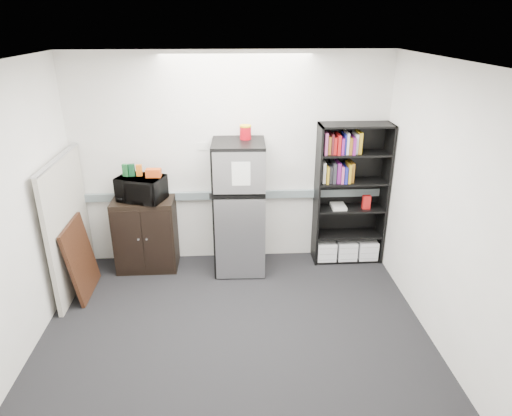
# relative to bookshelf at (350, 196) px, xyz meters

# --- Properties ---
(floor) EXTENTS (4.00, 4.00, 0.00)m
(floor) POSITION_rel_bookshelf_xyz_m (-1.53, -1.57, -0.91)
(floor) COLOR black
(floor) RESTS_ON ground
(wall_back) EXTENTS (4.00, 0.02, 2.70)m
(wall_back) POSITION_rel_bookshelf_xyz_m (-1.53, 0.18, 0.44)
(wall_back) COLOR silver
(wall_back) RESTS_ON floor
(wall_right) EXTENTS (0.02, 3.50, 2.70)m
(wall_right) POSITION_rel_bookshelf_xyz_m (0.47, -1.57, 0.44)
(wall_right) COLOR silver
(wall_right) RESTS_ON floor
(wall_left) EXTENTS (0.02, 3.50, 2.70)m
(wall_left) POSITION_rel_bookshelf_xyz_m (-3.53, -1.57, 0.44)
(wall_left) COLOR silver
(wall_left) RESTS_ON floor
(ceiling) EXTENTS (4.00, 3.50, 0.02)m
(ceiling) POSITION_rel_bookshelf_xyz_m (-1.53, -1.57, 1.79)
(ceiling) COLOR white
(ceiling) RESTS_ON wall_back
(electrical_raceway) EXTENTS (3.92, 0.05, 0.10)m
(electrical_raceway) POSITION_rel_bookshelf_xyz_m (-1.53, 0.15, -0.01)
(electrical_raceway) COLOR gray
(electrical_raceway) RESTS_ON wall_back
(wall_note) EXTENTS (0.14, 0.00, 0.10)m
(wall_note) POSITION_rel_bookshelf_xyz_m (-1.88, 0.18, 0.64)
(wall_note) COLOR white
(wall_note) RESTS_ON wall_back
(bookshelf) EXTENTS (0.90, 0.34, 1.85)m
(bookshelf) POSITION_rel_bookshelf_xyz_m (0.00, 0.00, 0.00)
(bookshelf) COLOR black
(bookshelf) RESTS_ON floor
(cubicle_partition) EXTENTS (0.06, 1.30, 1.62)m
(cubicle_partition) POSITION_rel_bookshelf_xyz_m (-3.43, -0.49, -0.10)
(cubicle_partition) COLOR #A49D91
(cubicle_partition) RESTS_ON floor
(cabinet) EXTENTS (0.76, 0.50, 0.95)m
(cabinet) POSITION_rel_bookshelf_xyz_m (-2.64, -0.06, -0.44)
(cabinet) COLOR black
(cabinet) RESTS_ON floor
(microwave) EXTENTS (0.64, 0.53, 0.30)m
(microwave) POSITION_rel_bookshelf_xyz_m (-2.64, -0.08, 0.19)
(microwave) COLOR black
(microwave) RESTS_ON cabinet
(snack_box_a) EXTENTS (0.08, 0.07, 0.15)m
(snack_box_a) POSITION_rel_bookshelf_xyz_m (-2.81, -0.05, 0.41)
(snack_box_a) COLOR #195828
(snack_box_a) RESTS_ON microwave
(snack_box_b) EXTENTS (0.07, 0.06, 0.15)m
(snack_box_b) POSITION_rel_bookshelf_xyz_m (-2.73, -0.05, 0.41)
(snack_box_b) COLOR #0D391D
(snack_box_b) RESTS_ON microwave
(snack_box_c) EXTENTS (0.07, 0.05, 0.14)m
(snack_box_c) POSITION_rel_bookshelf_xyz_m (-2.65, -0.05, 0.41)
(snack_box_c) COLOR #D36413
(snack_box_c) RESTS_ON microwave
(snack_bag) EXTENTS (0.18, 0.11, 0.10)m
(snack_bag) POSITION_rel_bookshelf_xyz_m (-2.47, -0.10, 0.39)
(snack_bag) COLOR #D14A14
(snack_bag) RESTS_ON microwave
(refrigerator) EXTENTS (0.65, 0.68, 1.68)m
(refrigerator) POSITION_rel_bookshelf_xyz_m (-1.44, -0.14, -0.07)
(refrigerator) COLOR black
(refrigerator) RESTS_ON floor
(coffee_can) EXTENTS (0.14, 0.14, 0.19)m
(coffee_can) POSITION_rel_bookshelf_xyz_m (-1.35, -0.02, 0.87)
(coffee_can) COLOR #AF0813
(coffee_can) RESTS_ON refrigerator
(framed_poster) EXTENTS (0.18, 0.70, 0.90)m
(framed_poster) POSITION_rel_bookshelf_xyz_m (-3.30, -0.63, -0.46)
(framed_poster) COLOR black
(framed_poster) RESTS_ON floor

